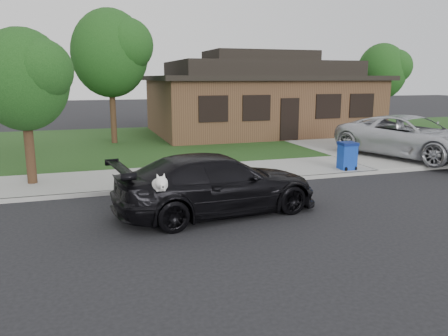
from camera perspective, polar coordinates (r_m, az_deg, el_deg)
name	(u,v)px	position (r m, az deg, el deg)	size (l,w,h in m)	color
ground	(340,213)	(11.22, 14.92, -5.68)	(120.00, 120.00, 0.00)	black
sidewalk	(262,170)	(15.49, 4.95, -0.31)	(60.00, 3.00, 0.12)	gray
curb	(280,180)	(14.16, 7.30, -1.52)	(60.00, 0.12, 0.12)	gray
lawn	(203,140)	(22.96, -2.81, 3.66)	(60.00, 13.00, 0.13)	#193814
driveway	(334,143)	(22.62, 14.12, 3.21)	(4.50, 13.00, 0.14)	gray
sedan	(217,184)	(10.64, -0.88, -2.10)	(5.29, 2.72, 1.47)	black
minivan	(411,137)	(18.95, 23.23, 3.77)	(2.75, 5.97, 1.66)	silver
recycling_bin	(347,156)	(15.88, 15.80, 1.58)	(0.63, 0.65, 0.96)	#0E34A0
house	(259,98)	(25.94, 4.64, 9.16)	(12.60, 8.60, 4.65)	#422B1C
tree_0	(114,52)	(21.92, -14.21, 14.52)	(3.78, 3.60, 6.34)	#332114
tree_1	(385,70)	(29.52, 20.25, 11.86)	(3.15, 3.00, 5.25)	#332114
tree_2	(27,78)	(14.14, -24.31, 10.66)	(2.73, 2.60, 4.59)	#332114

